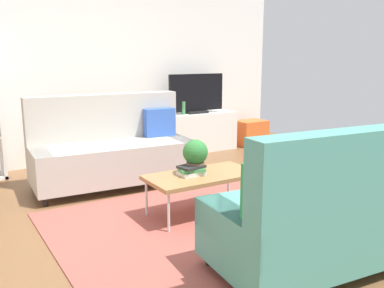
% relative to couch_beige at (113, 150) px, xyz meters
% --- Properties ---
extents(ground_plane, '(7.68, 7.68, 0.00)m').
position_rel_couch_beige_xyz_m(ground_plane, '(0.30, -1.39, -0.44)').
color(ground_plane, brown).
extents(wall_far, '(6.40, 0.12, 2.90)m').
position_rel_couch_beige_xyz_m(wall_far, '(0.30, 1.41, 1.01)').
color(wall_far, white).
rests_on(wall_far, ground_plane).
extents(area_rug, '(2.90, 2.20, 0.01)m').
position_rel_couch_beige_xyz_m(area_rug, '(0.33, -1.62, -0.44)').
color(area_rug, '#9E4C42').
rests_on(area_rug, ground_plane).
extents(couch_beige, '(1.95, 0.95, 1.10)m').
position_rel_couch_beige_xyz_m(couch_beige, '(0.00, 0.00, 0.00)').
color(couch_beige, '#B2ADA3').
rests_on(couch_beige, ground_plane).
extents(couch_green, '(1.97, 1.02, 1.10)m').
position_rel_couch_beige_xyz_m(couch_green, '(0.66, -2.84, 0.00)').
color(couch_green, teal).
rests_on(couch_green, ground_plane).
extents(coffee_table, '(1.10, 0.56, 0.42)m').
position_rel_couch_beige_xyz_m(coffee_table, '(0.38, -1.42, -0.05)').
color(coffee_table, '#9E7042').
rests_on(coffee_table, ground_plane).
extents(tv_console, '(1.40, 0.44, 0.64)m').
position_rel_couch_beige_xyz_m(tv_console, '(1.87, 1.07, -0.12)').
color(tv_console, silver).
rests_on(tv_console, ground_plane).
extents(tv, '(1.00, 0.20, 0.64)m').
position_rel_couch_beige_xyz_m(tv, '(1.87, 1.05, 0.51)').
color(tv, black).
rests_on(tv, tv_console).
extents(storage_trunk, '(0.52, 0.40, 0.44)m').
position_rel_couch_beige_xyz_m(storage_trunk, '(2.97, 0.97, -0.22)').
color(storage_trunk, orange).
rests_on(storage_trunk, ground_plane).
extents(potted_plant, '(0.25, 0.25, 0.34)m').
position_rel_couch_beige_xyz_m(potted_plant, '(0.33, -1.38, 0.17)').
color(potted_plant, brown).
rests_on(potted_plant, coffee_table).
extents(table_book_0, '(0.24, 0.18, 0.04)m').
position_rel_couch_beige_xyz_m(table_book_0, '(0.28, -1.40, -0.00)').
color(table_book_0, silver).
rests_on(table_book_0, coffee_table).
extents(table_book_1, '(0.27, 0.23, 0.03)m').
position_rel_couch_beige_xyz_m(table_book_1, '(0.28, -1.40, 0.03)').
color(table_book_1, '#3F8C4C').
rests_on(table_book_1, table_book_0).
extents(table_book_2, '(0.27, 0.22, 0.02)m').
position_rel_couch_beige_xyz_m(table_book_2, '(0.28, -1.40, 0.06)').
color(table_book_2, '#262626').
rests_on(table_book_2, table_book_1).
extents(vase_0, '(0.10, 0.10, 0.16)m').
position_rel_couch_beige_xyz_m(vase_0, '(1.29, 1.12, 0.28)').
color(vase_0, silver).
rests_on(vase_0, tv_console).
extents(vase_1, '(0.11, 0.11, 0.13)m').
position_rel_couch_beige_xyz_m(vase_1, '(1.44, 1.12, 0.26)').
color(vase_1, silver).
rests_on(vase_1, tv_console).
extents(bottle_0, '(0.06, 0.06, 0.21)m').
position_rel_couch_beige_xyz_m(bottle_0, '(1.61, 1.03, 0.30)').
color(bottle_0, '#3F8C4C').
rests_on(bottle_0, tv_console).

